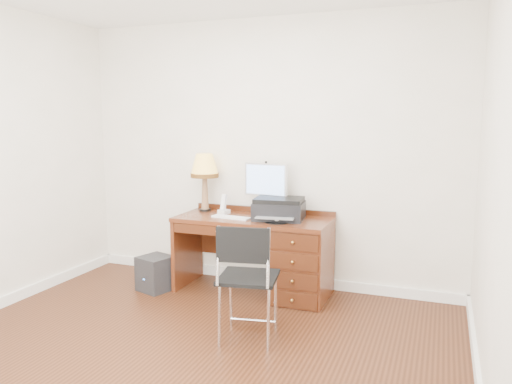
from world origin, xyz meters
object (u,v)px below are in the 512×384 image
at_px(monitor, 266,183).
at_px(phone, 224,208).
at_px(leg_lamp, 205,169).
at_px(chair, 245,271).
at_px(equipment_box, 156,273).
at_px(desk, 285,254).
at_px(printer, 279,209).

xyz_separation_m(monitor, phone, (-0.42, -0.08, -0.27)).
relative_size(leg_lamp, chair, 0.64).
xyz_separation_m(leg_lamp, equipment_box, (-0.34, -0.45, -1.01)).
xyz_separation_m(desk, monitor, (-0.25, 0.14, 0.66)).
height_order(leg_lamp, equipment_box, leg_lamp).
height_order(printer, phone, printer).
bearing_deg(monitor, desk, -22.70).
bearing_deg(printer, desk, -7.22).
bearing_deg(monitor, equipment_box, -148.53).
relative_size(leg_lamp, phone, 2.98).
distance_m(monitor, equipment_box, 1.42).
bearing_deg(equipment_box, desk, 31.56).
bearing_deg(desk, chair, -88.76).
bearing_deg(desk, leg_lamp, 171.18).
bearing_deg(leg_lamp, phone, -17.40).
relative_size(printer, phone, 2.55).
relative_size(desk, phone, 7.52).
bearing_deg(printer, equipment_box, -172.51).
bearing_deg(printer, chair, -92.66).
relative_size(monitor, phone, 2.60).
bearing_deg(phone, equipment_box, -129.99).
bearing_deg(equipment_box, printer, 32.25).
bearing_deg(desk, printer, 179.87).
relative_size(printer, leg_lamp, 0.85).
bearing_deg(phone, chair, -41.53).
height_order(phone, equipment_box, phone).
xyz_separation_m(printer, equipment_box, (-1.19, -0.31, -0.68)).
bearing_deg(chair, leg_lamp, 117.16).
relative_size(phone, equipment_box, 0.58).
height_order(desk, monitor, monitor).
height_order(phone, chair, phone).
bearing_deg(chair, desk, 80.87).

